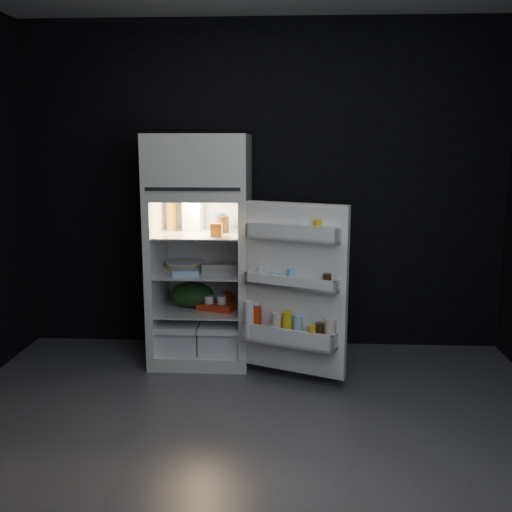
# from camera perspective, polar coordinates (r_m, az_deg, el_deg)

# --- Properties ---
(floor) EXTENTS (4.00, 3.40, 0.00)m
(floor) POSITION_cam_1_polar(r_m,az_deg,el_deg) (3.72, -0.61, -16.75)
(floor) COLOR #535359
(floor) RESTS_ON ground
(wall_back) EXTENTS (4.00, 0.00, 2.70)m
(wall_back) POSITION_cam_1_polar(r_m,az_deg,el_deg) (5.01, 0.65, 6.57)
(wall_back) COLOR black
(wall_back) RESTS_ON ground
(wall_front) EXTENTS (4.00, 0.00, 2.70)m
(wall_front) POSITION_cam_1_polar(r_m,az_deg,el_deg) (1.65, -4.59, -2.25)
(wall_front) COLOR black
(wall_front) RESTS_ON ground
(refrigerator) EXTENTS (0.76, 0.71, 1.78)m
(refrigerator) POSITION_cam_1_polar(r_m,az_deg,el_deg) (4.72, -5.24, 1.45)
(refrigerator) COLOR white
(refrigerator) RESTS_ON ground
(fridge_door) EXTENTS (0.74, 0.46, 1.22)m
(fridge_door) POSITION_cam_1_polar(r_m,az_deg,el_deg) (4.22, 3.58, -3.48)
(fridge_door) COLOR white
(fridge_door) RESTS_ON ground
(milk_jug) EXTENTS (0.15, 0.15, 0.24)m
(milk_jug) POSITION_cam_1_polar(r_m,az_deg,el_deg) (4.75, -6.02, 3.81)
(milk_jug) COLOR white
(milk_jug) RESTS_ON refrigerator
(mayo_jar) EXTENTS (0.12, 0.12, 0.14)m
(mayo_jar) POSITION_cam_1_polar(r_m,az_deg,el_deg) (4.73, -3.50, 3.20)
(mayo_jar) COLOR #1D39A1
(mayo_jar) RESTS_ON refrigerator
(jam_jar) EXTENTS (0.13, 0.13, 0.13)m
(jam_jar) POSITION_cam_1_polar(r_m,az_deg,el_deg) (4.65, -3.20, 3.02)
(jam_jar) COLOR #32200E
(jam_jar) RESTS_ON refrigerator
(amber_bottle) EXTENTS (0.10, 0.10, 0.22)m
(amber_bottle) POSITION_cam_1_polar(r_m,az_deg,el_deg) (4.82, -8.05, 3.74)
(amber_bottle) COLOR #C78A1F
(amber_bottle) RESTS_ON refrigerator
(small_carton) EXTENTS (0.09, 0.07, 0.10)m
(small_carton) POSITION_cam_1_polar(r_m,az_deg,el_deg) (4.46, -3.78, 2.49)
(small_carton) COLOR #C45D17
(small_carton) RESTS_ON refrigerator
(egg_carton) EXTENTS (0.28, 0.12, 0.07)m
(egg_carton) POSITION_cam_1_polar(r_m,az_deg,el_deg) (4.63, -3.48, -1.18)
(egg_carton) COLOR gray
(egg_carton) RESTS_ON refrigerator
(pie) EXTENTS (0.34, 0.34, 0.04)m
(pie) POSITION_cam_1_polar(r_m,az_deg,el_deg) (4.84, -6.75, -0.87)
(pie) COLOR tan
(pie) RESTS_ON refrigerator
(flat_package) EXTENTS (0.21, 0.13, 0.04)m
(flat_package) POSITION_cam_1_polar(r_m,az_deg,el_deg) (4.57, -6.72, -1.59)
(flat_package) COLOR #98C7EB
(flat_package) RESTS_ON refrigerator
(wrapped_pkg) EXTENTS (0.12, 0.10, 0.05)m
(wrapped_pkg) POSITION_cam_1_polar(r_m,az_deg,el_deg) (4.80, -3.27, -0.86)
(wrapped_pkg) COLOR beige
(wrapped_pkg) RESTS_ON refrigerator
(produce_bag) EXTENTS (0.35, 0.30, 0.20)m
(produce_bag) POSITION_cam_1_polar(r_m,az_deg,el_deg) (4.80, -6.10, -3.67)
(produce_bag) COLOR #193815
(produce_bag) RESTS_ON refrigerator
(yogurt_tray) EXTENTS (0.32, 0.24, 0.05)m
(yogurt_tray) POSITION_cam_1_polar(r_m,az_deg,el_deg) (4.72, -3.78, -4.83)
(yogurt_tray) COLOR red
(yogurt_tray) RESTS_ON refrigerator
(small_can_red) EXTENTS (0.09, 0.09, 0.09)m
(small_can_red) POSITION_cam_1_polar(r_m,az_deg,el_deg) (4.91, -2.63, -3.95)
(small_can_red) COLOR red
(small_can_red) RESTS_ON refrigerator
(small_can_silver) EXTENTS (0.08, 0.08, 0.09)m
(small_can_silver) POSITION_cam_1_polar(r_m,az_deg,el_deg) (4.84, -1.76, -4.15)
(small_can_silver) COLOR silver
(small_can_silver) RESTS_ON refrigerator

